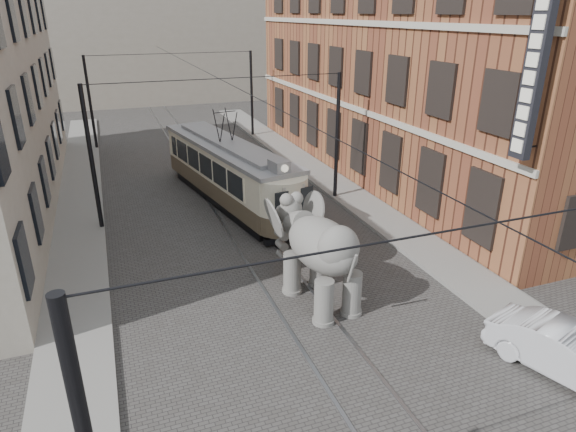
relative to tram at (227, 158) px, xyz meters
name	(u,v)px	position (x,y,z in m)	size (l,w,h in m)	color
ground	(274,272)	(-0.22, -7.39, -2.18)	(120.00, 120.00, 0.00)	#3E3C39
tram_rails	(274,271)	(-0.22, -7.39, -2.17)	(1.54, 80.00, 0.02)	slate
sidewalk_right	(419,244)	(5.78, -7.39, -2.10)	(2.00, 60.00, 0.15)	slate
sidewalk_left	(76,305)	(-6.72, -7.39, -2.10)	(2.00, 60.00, 0.15)	slate
brick_building	(413,62)	(10.78, 1.61, 3.82)	(8.00, 26.00, 12.00)	brown
distant_block	(143,28)	(-0.22, 32.61, 4.82)	(28.00, 10.00, 14.00)	gray
catenary	(230,154)	(-0.42, -2.39, 0.82)	(11.00, 30.20, 6.00)	black
tram	(227,158)	(0.00, 0.00, 0.00)	(2.26, 10.97, 4.35)	beige
elephant	(322,258)	(0.50, -9.76, -0.64)	(2.77, 5.03, 3.08)	slate
parked_car	(568,353)	(4.89, -14.99, -1.54)	(1.37, 3.89, 1.28)	silver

